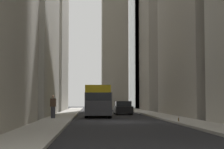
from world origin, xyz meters
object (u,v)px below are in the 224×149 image
(delivery_truck, at_px, (98,101))
(sedan_black, at_px, (123,108))
(discarded_bottle, at_px, (179,120))
(pedestrian, at_px, (53,106))

(delivery_truck, relative_size, sedan_black, 1.50)
(sedan_black, relative_size, discarded_bottle, 15.93)
(delivery_truck, distance_m, pedestrian, 6.13)
(sedan_black, distance_m, discarded_bottle, 16.51)
(pedestrian, distance_m, discarded_bottle, 10.01)
(discarded_bottle, bearing_deg, sedan_black, 7.92)
(delivery_truck, xyz_separation_m, discarded_bottle, (-10.10, -5.07, -1.21))
(discarded_bottle, bearing_deg, delivery_truck, 26.68)
(pedestrian, xyz_separation_m, discarded_bottle, (-5.08, -8.58, -0.86))
(delivery_truck, height_order, pedestrian, delivery_truck)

